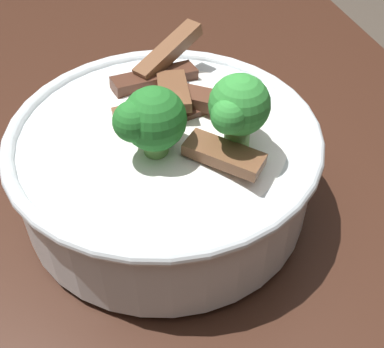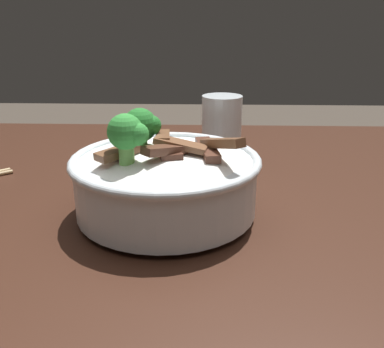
{
  "view_description": "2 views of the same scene",
  "coord_description": "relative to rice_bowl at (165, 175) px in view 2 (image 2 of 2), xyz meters",
  "views": [
    {
      "loc": [
        -0.44,
        -0.03,
        1.17
      ],
      "look_at": [
        -0.14,
        -0.12,
        0.87
      ],
      "focal_mm": 46.52,
      "sensor_mm": 36.0,
      "label": 1
    },
    {
      "loc": [
        -0.08,
        -0.63,
        1.1
      ],
      "look_at": [
        -0.1,
        -0.12,
        0.9
      ],
      "focal_mm": 38.95,
      "sensor_mm": 36.0,
      "label": 2
    }
  ],
  "objects": [
    {
      "name": "dining_table",
      "position": [
        0.13,
        0.09,
        -0.16
      ],
      "size": [
        1.55,
        0.88,
        0.83
      ],
      "color": "#381E14",
      "rests_on": "ground"
    },
    {
      "name": "drinking_glass",
      "position": [
        0.09,
        0.26,
        -0.0
      ],
      "size": [
        0.08,
        0.08,
        0.12
      ],
      "color": "white",
      "rests_on": "dining_table"
    },
    {
      "name": "rice_bowl",
      "position": [
        0.0,
        0.0,
        0.0
      ],
      "size": [
        0.26,
        0.26,
        0.16
      ],
      "color": "silver",
      "rests_on": "dining_table"
    }
  ]
}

